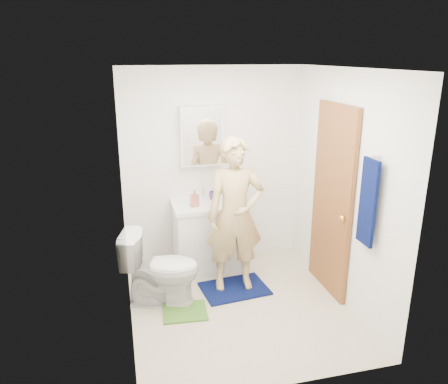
# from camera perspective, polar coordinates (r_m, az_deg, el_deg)

# --- Properties ---
(floor) EXTENTS (2.20, 2.40, 0.02)m
(floor) POSITION_cam_1_polar(r_m,az_deg,el_deg) (4.73, 1.92, -14.71)
(floor) COLOR beige
(floor) RESTS_ON ground
(ceiling) EXTENTS (2.20, 2.40, 0.02)m
(ceiling) POSITION_cam_1_polar(r_m,az_deg,el_deg) (4.00, 2.28, 16.01)
(ceiling) COLOR white
(ceiling) RESTS_ON ground
(wall_back) EXTENTS (2.20, 0.02, 2.40)m
(wall_back) POSITION_cam_1_polar(r_m,az_deg,el_deg) (5.34, -1.48, 3.29)
(wall_back) COLOR white
(wall_back) RESTS_ON ground
(wall_front) EXTENTS (2.20, 0.02, 2.40)m
(wall_front) POSITION_cam_1_polar(r_m,az_deg,el_deg) (3.15, 8.19, -7.38)
(wall_front) COLOR white
(wall_front) RESTS_ON ground
(wall_left) EXTENTS (0.02, 2.40, 2.40)m
(wall_left) POSITION_cam_1_polar(r_m,az_deg,el_deg) (4.06, -13.15, -1.83)
(wall_left) COLOR white
(wall_left) RESTS_ON ground
(wall_right) EXTENTS (0.02, 2.40, 2.40)m
(wall_right) POSITION_cam_1_polar(r_m,az_deg,el_deg) (4.63, 15.41, 0.39)
(wall_right) COLOR white
(wall_right) RESTS_ON ground
(vanity_cabinet) EXTENTS (0.75, 0.55, 0.80)m
(vanity_cabinet) POSITION_cam_1_polar(r_m,az_deg,el_deg) (5.30, -2.31, -6.00)
(vanity_cabinet) COLOR white
(vanity_cabinet) RESTS_ON floor
(countertop) EXTENTS (0.79, 0.59, 0.05)m
(countertop) POSITION_cam_1_polar(r_m,az_deg,el_deg) (5.14, -2.37, -1.66)
(countertop) COLOR white
(countertop) RESTS_ON vanity_cabinet
(sink_basin) EXTENTS (0.40, 0.40, 0.03)m
(sink_basin) POSITION_cam_1_polar(r_m,az_deg,el_deg) (5.14, -2.37, -1.50)
(sink_basin) COLOR white
(sink_basin) RESTS_ON countertop
(faucet) EXTENTS (0.03, 0.03, 0.12)m
(faucet) POSITION_cam_1_polar(r_m,az_deg,el_deg) (5.28, -2.78, -0.16)
(faucet) COLOR silver
(faucet) RESTS_ON countertop
(medicine_cabinet) EXTENTS (0.50, 0.12, 0.70)m
(medicine_cabinet) POSITION_cam_1_polar(r_m,az_deg,el_deg) (5.16, -2.99, 7.30)
(medicine_cabinet) COLOR white
(medicine_cabinet) RESTS_ON wall_back
(mirror_panel) EXTENTS (0.46, 0.01, 0.66)m
(mirror_panel) POSITION_cam_1_polar(r_m,az_deg,el_deg) (5.10, -2.85, 7.18)
(mirror_panel) COLOR white
(mirror_panel) RESTS_ON wall_back
(door) EXTENTS (0.05, 0.80, 2.05)m
(door) POSITION_cam_1_polar(r_m,az_deg,el_deg) (4.79, 13.91, -1.13)
(door) COLOR #9A5B2A
(door) RESTS_ON ground
(door_knob) EXTENTS (0.07, 0.07, 0.07)m
(door_knob) POSITION_cam_1_polar(r_m,az_deg,el_deg) (4.53, 15.24, -3.32)
(door_knob) COLOR gold
(door_knob) RESTS_ON door
(towel) EXTENTS (0.03, 0.24, 0.80)m
(towel) POSITION_cam_1_polar(r_m,az_deg,el_deg) (4.11, 18.29, -1.31)
(towel) COLOR #071145
(towel) RESTS_ON wall_right
(towel_hook) EXTENTS (0.06, 0.02, 0.02)m
(towel_hook) POSITION_cam_1_polar(r_m,az_deg,el_deg) (4.03, 19.34, 4.41)
(towel_hook) COLOR silver
(towel_hook) RESTS_ON wall_right
(toilet) EXTENTS (0.87, 0.64, 0.80)m
(toilet) POSITION_cam_1_polar(r_m,az_deg,el_deg) (4.64, -8.23, -9.80)
(toilet) COLOR white
(toilet) RESTS_ON floor
(bath_mat) EXTENTS (0.77, 0.59, 0.02)m
(bath_mat) POSITION_cam_1_polar(r_m,az_deg,el_deg) (5.00, 1.37, -12.49)
(bath_mat) COLOR #071145
(bath_mat) RESTS_ON floor
(green_rug) EXTENTS (0.47, 0.41, 0.02)m
(green_rug) POSITION_cam_1_polar(r_m,az_deg,el_deg) (4.63, -5.13, -15.31)
(green_rug) COLOR #4A822B
(green_rug) RESTS_ON floor
(soap_dispenser) EXTENTS (0.10, 0.10, 0.20)m
(soap_dispenser) POSITION_cam_1_polar(r_m,az_deg,el_deg) (4.99, -3.88, -0.78)
(soap_dispenser) COLOR #BC5E58
(soap_dispenser) RESTS_ON countertop
(toothbrush_cup) EXTENTS (0.16, 0.16, 0.10)m
(toothbrush_cup) POSITION_cam_1_polar(r_m,az_deg,el_deg) (5.23, -1.33, -0.45)
(toothbrush_cup) COLOR #5B3D86
(toothbrush_cup) RESTS_ON countertop
(man) EXTENTS (0.65, 0.45, 1.69)m
(man) POSITION_cam_1_polar(r_m,az_deg,el_deg) (4.68, 1.48, -3.06)
(man) COLOR tan
(man) RESTS_ON bath_mat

